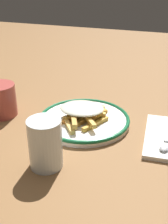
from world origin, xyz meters
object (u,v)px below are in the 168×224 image
at_px(fries_heap, 83,112).
at_px(spoon, 166,141).
at_px(plate, 84,120).
at_px(water_glass, 45,144).

xyz_separation_m(fries_heap, spoon, (-0.23, 0.04, -0.02)).
bearing_deg(plate, spoon, 169.52).
distance_m(spoon, water_glass, 0.29).
bearing_deg(water_glass, plate, -93.92).
bearing_deg(fries_heap, water_glass, 86.60).
height_order(fries_heap, water_glass, water_glass).
xyz_separation_m(plate, spoon, (-0.22, 0.04, 0.00)).
xyz_separation_m(plate, water_glass, (0.01, 0.20, 0.05)).
relative_size(fries_heap, water_glass, 1.51).
bearing_deg(plate, fries_heap, 53.45).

